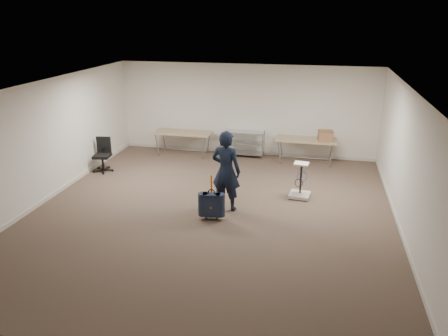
# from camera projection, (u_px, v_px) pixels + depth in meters

# --- Properties ---
(ground) EXTENTS (9.00, 9.00, 0.00)m
(ground) POSITION_uv_depth(u_px,v_px,m) (212.00, 212.00, 9.82)
(ground) COLOR #4E3D2F
(ground) RESTS_ON ground
(room_shell) EXTENTS (8.00, 9.00, 9.00)m
(room_shell) POSITION_uv_depth(u_px,v_px,m) (225.00, 188.00, 11.07)
(room_shell) COLOR silver
(room_shell) RESTS_ON ground
(folding_table_left) EXTENTS (1.80, 0.75, 0.73)m
(folding_table_left) POSITION_uv_depth(u_px,v_px,m) (183.00, 134.00, 13.61)
(folding_table_left) COLOR tan
(folding_table_left) RESTS_ON ground
(folding_table_right) EXTENTS (1.80, 0.75, 0.73)m
(folding_table_right) POSITION_uv_depth(u_px,v_px,m) (306.00, 141.00, 12.84)
(folding_table_right) COLOR tan
(folding_table_right) RESTS_ON ground
(wire_shelf) EXTENTS (1.22, 0.47, 0.80)m
(wire_shelf) POSITION_uv_depth(u_px,v_px,m) (244.00, 142.00, 13.53)
(wire_shelf) COLOR silver
(wire_shelf) RESTS_ON ground
(person) EXTENTS (0.73, 0.55, 1.84)m
(person) POSITION_uv_depth(u_px,v_px,m) (226.00, 171.00, 9.69)
(person) COLOR black
(person) RESTS_ON ground
(suitcase) EXTENTS (0.39, 0.26, 1.01)m
(suitcase) POSITION_uv_depth(u_px,v_px,m) (212.00, 205.00, 9.36)
(suitcase) COLOR black
(suitcase) RESTS_ON ground
(office_chair) EXTENTS (0.58, 0.58, 0.95)m
(office_chair) POSITION_uv_depth(u_px,v_px,m) (103.00, 161.00, 12.31)
(office_chair) COLOR black
(office_chair) RESTS_ON ground
(equipment_cart) EXTENTS (0.53, 0.53, 0.88)m
(equipment_cart) POSITION_uv_depth(u_px,v_px,m) (300.00, 188.00, 10.55)
(equipment_cart) COLOR beige
(equipment_cart) RESTS_ON ground
(cardboard_box) EXTENTS (0.45, 0.36, 0.31)m
(cardboard_box) POSITION_uv_depth(u_px,v_px,m) (325.00, 136.00, 12.60)
(cardboard_box) COLOR olive
(cardboard_box) RESTS_ON folding_table_right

